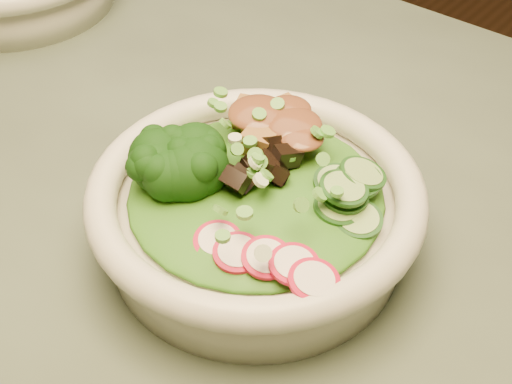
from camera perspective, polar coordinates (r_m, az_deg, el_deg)
The scene contains 10 objects.
dining_table at distance 0.61m, azimuth 0.31°, elevation -12.10°, with size 1.20×0.80×0.75m.
salad_bowl at distance 0.50m, azimuth -0.00°, elevation -1.54°, with size 0.23×0.23×0.06m.
lettuce_bed at distance 0.49m, azimuth -0.00°, elevation 0.09°, with size 0.18×0.18×0.02m, color #216315.
broccoli_florets at distance 0.49m, azimuth -6.33°, elevation 1.85°, with size 0.07×0.06×0.04m, color black, non-canonical shape.
radish_slices at distance 0.44m, azimuth -1.03°, elevation -4.61°, with size 0.10×0.03×0.02m, color #B80E2F, non-canonical shape.
cucumber_slices at distance 0.47m, azimuth 6.69°, elevation 0.02°, with size 0.06×0.06×0.03m, color #A4CC71, non-canonical shape.
mushroom_heap at distance 0.49m, azimuth 0.23°, elevation 1.90°, with size 0.06×0.06×0.03m, color black, non-canonical shape.
tofu_cubes at distance 0.52m, azimuth 1.25°, elevation 4.83°, with size 0.08×0.05×0.03m, color olive, non-canonical shape.
peanut_sauce at distance 0.51m, azimuth 1.27°, elevation 5.82°, with size 0.06×0.05×0.01m, color brown.
scallion_garnish at distance 0.47m, azimuth -0.00°, elevation 1.88°, with size 0.17×0.17×0.02m, color #5EAB3C, non-canonical shape.
Camera 1 is at (0.22, -0.28, 1.13)m, focal length 50.00 mm.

